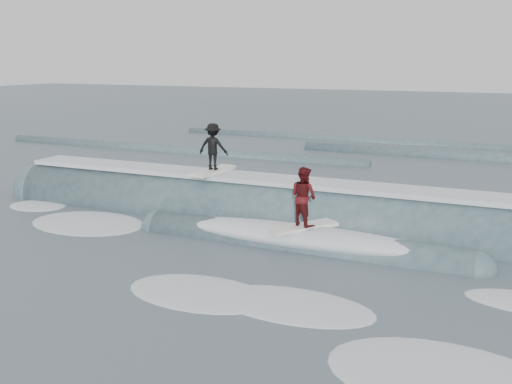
% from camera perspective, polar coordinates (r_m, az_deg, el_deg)
% --- Properties ---
extents(ground, '(160.00, 160.00, 0.00)m').
position_cam_1_polar(ground, '(14.97, -4.21, -6.31)').
color(ground, '#3D4D59').
rests_on(ground, ground).
extents(breaking_wave, '(20.66, 4.07, 2.58)m').
position_cam_1_polar(breaking_wave, '(17.89, 1.56, -2.87)').
color(breaking_wave, '#324D55').
rests_on(breaking_wave, ground).
extents(surfer_black, '(1.03, 2.04, 1.61)m').
position_cam_1_polar(surfer_black, '(18.55, -4.30, 4.27)').
color(surfer_black, white).
rests_on(surfer_black, ground).
extents(surfer_red, '(1.65, 1.92, 1.70)m').
position_cam_1_polar(surfer_red, '(15.22, 4.77, -0.83)').
color(surfer_red, white).
rests_on(surfer_red, ground).
extents(whitewater, '(18.12, 7.64, 0.10)m').
position_cam_1_polar(whitewater, '(13.61, -2.51, -8.33)').
color(whitewater, white).
rests_on(whitewater, ground).
extents(far_swells, '(39.51, 8.65, 0.80)m').
position_cam_1_polar(far_swells, '(31.38, 9.83, 3.87)').
color(far_swells, '#324D55').
rests_on(far_swells, ground).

